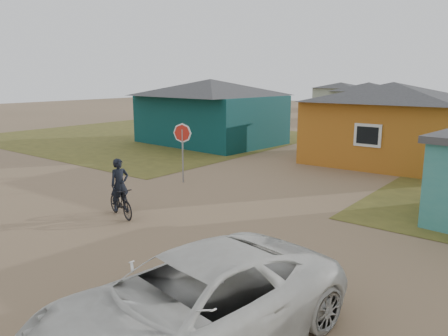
# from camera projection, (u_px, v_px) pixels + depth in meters

# --- Properties ---
(ground) EXTENTS (120.00, 120.00, 0.00)m
(ground) POSITION_uv_depth(u_px,v_px,m) (136.00, 226.00, 12.36)
(ground) COLOR #85694C
(grass_nw) EXTENTS (20.00, 18.00, 0.00)m
(grass_nw) POSITION_uv_depth(u_px,v_px,m) (147.00, 136.00, 30.82)
(grass_nw) COLOR brown
(grass_nw) RESTS_ON ground
(house_teal) EXTENTS (8.93, 7.08, 4.00)m
(house_teal) POSITION_uv_depth(u_px,v_px,m) (211.00, 110.00, 27.46)
(house_teal) COLOR #093233
(house_teal) RESTS_ON ground
(house_yellow) EXTENTS (7.72, 6.76, 3.90)m
(house_yellow) POSITION_uv_depth(u_px,v_px,m) (391.00, 122.00, 21.21)
(house_yellow) COLOR #AD631A
(house_yellow) RESTS_ON ground
(house_pale_west) EXTENTS (7.04, 6.15, 3.60)m
(house_pale_west) POSITION_uv_depth(u_px,v_px,m) (368.00, 101.00, 41.76)
(house_pale_west) COLOR #919D87
(house_pale_west) RESTS_ON ground
(house_pale_north) EXTENTS (6.28, 5.81, 3.40)m
(house_pale_north) POSITION_uv_depth(u_px,v_px,m) (340.00, 95.00, 55.85)
(house_pale_north) COLOR #919D87
(house_pale_north) RESTS_ON ground
(stop_sign) EXTENTS (0.78, 0.11, 2.38)m
(stop_sign) POSITION_uv_depth(u_px,v_px,m) (182.00, 139.00, 17.10)
(stop_sign) COLOR gray
(stop_sign) RESTS_ON ground
(cyclist) EXTENTS (1.64, 0.86, 1.79)m
(cyclist) POSITION_uv_depth(u_px,v_px,m) (120.00, 196.00, 13.07)
(cyclist) COLOR black
(cyclist) RESTS_ON ground
(vehicle) EXTENTS (3.31, 5.70, 1.49)m
(vehicle) POSITION_uv_depth(u_px,v_px,m) (190.00, 305.00, 6.65)
(vehicle) COLOR silver
(vehicle) RESTS_ON ground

